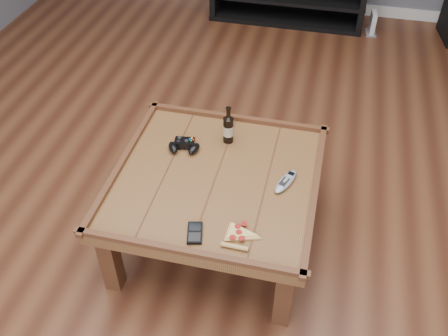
% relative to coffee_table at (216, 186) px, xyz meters
% --- Properties ---
extents(ground, '(6.00, 6.00, 0.00)m').
position_rel_coffee_table_xyz_m(ground, '(0.00, 0.00, -0.39)').
color(ground, '#412012').
rests_on(ground, ground).
extents(baseboard, '(5.00, 0.02, 0.10)m').
position_rel_coffee_table_xyz_m(baseboard, '(0.00, 2.99, -0.34)').
color(baseboard, silver).
rests_on(baseboard, ground).
extents(coffee_table, '(1.03, 1.03, 0.48)m').
position_rel_coffee_table_xyz_m(coffee_table, '(0.00, 0.00, 0.00)').
color(coffee_table, brown).
rests_on(coffee_table, ground).
extents(beer_bottle, '(0.06, 0.06, 0.22)m').
position_rel_coffee_table_xyz_m(beer_bottle, '(-0.00, 0.29, 0.15)').
color(beer_bottle, black).
rests_on(beer_bottle, coffee_table).
extents(game_controller, '(0.18, 0.13, 0.05)m').
position_rel_coffee_table_xyz_m(game_controller, '(-0.21, 0.17, 0.08)').
color(game_controller, black).
rests_on(game_controller, coffee_table).
extents(pizza_slice, '(0.13, 0.21, 0.02)m').
position_rel_coffee_table_xyz_m(pizza_slice, '(0.19, -0.34, 0.07)').
color(pizza_slice, tan).
rests_on(pizza_slice, coffee_table).
extents(smartphone, '(0.09, 0.13, 0.02)m').
position_rel_coffee_table_xyz_m(smartphone, '(-0.00, -0.37, 0.07)').
color(smartphone, black).
rests_on(smartphone, coffee_table).
extents(remote_control, '(0.12, 0.20, 0.03)m').
position_rel_coffee_table_xyz_m(remote_control, '(0.34, 0.03, 0.07)').
color(remote_control, gray).
rests_on(remote_control, coffee_table).
extents(game_console, '(0.10, 0.17, 0.20)m').
position_rel_coffee_table_xyz_m(game_console, '(0.78, 2.62, -0.30)').
color(game_console, slate).
rests_on(game_console, ground).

